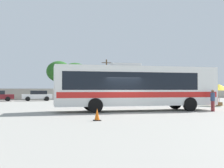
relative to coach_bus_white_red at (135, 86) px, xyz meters
The scene contains 10 objects.
ground_plane 9.34m from the coach_bus_white_red, 98.30° to the left, with size 300.00×300.00×0.00m, color gray.
perimeter_wall 25.98m from the coach_bus_white_red, 92.92° to the left, with size 80.00×0.30×1.77m, color #9E998C.
coach_bus_white_red is the anchor object (origin of this frame).
attendant_by_bus_door 5.88m from the coach_bus_white_red, 23.20° to the right, with size 0.41×0.41×1.62m.
vendor_umbrella_secondary_yellow 11.29m from the coach_bus_white_red, 18.30° to the left, with size 2.29×2.29×2.16m.
parked_car_second_white 22.74m from the coach_bus_white_red, 104.81° to the left, with size 4.21×2.02×1.47m.
utility_pole_near 29.60m from the coach_bus_white_red, 76.77° to the left, with size 1.80×0.29×7.09m.
roadside_tree_midleft 28.86m from the coach_bus_white_red, 93.68° to the left, with size 4.20×4.20×6.51m.
roadside_tree_midright 31.79m from the coach_bus_white_red, 87.22° to the left, with size 5.33×5.33×6.57m.
traffic_cone_on_apron 7.26m from the coach_bus_white_red, 129.20° to the right, with size 0.36×0.36×0.64m.
Camera 1 is at (-7.06, -18.67, 1.64)m, focal length 44.87 mm.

